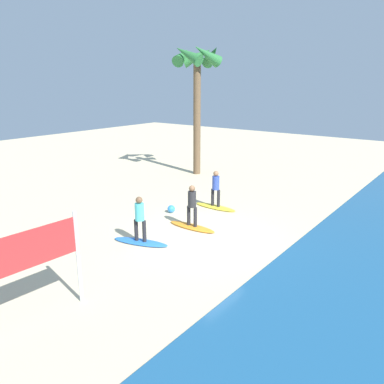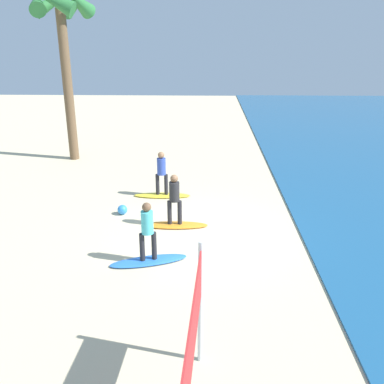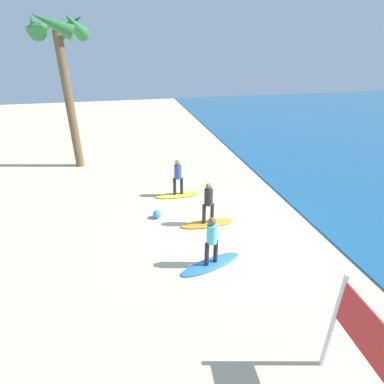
% 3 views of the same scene
% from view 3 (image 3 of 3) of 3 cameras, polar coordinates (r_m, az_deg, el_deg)
% --- Properties ---
extents(ground_plane, '(60.00, 60.00, 0.00)m').
position_cam_3_polar(ground_plane, '(11.44, 8.00, -6.86)').
color(ground_plane, beige).
extents(surfboard_yellow, '(0.57, 2.10, 0.09)m').
position_cam_3_polar(surfboard_yellow, '(13.66, -2.61, -0.53)').
color(surfboard_yellow, yellow).
rests_on(surfboard_yellow, ground).
extents(surfer_yellow, '(0.32, 0.46, 1.64)m').
position_cam_3_polar(surfer_yellow, '(13.24, -2.70, 3.30)').
color(surfer_yellow, '#232328').
rests_on(surfer_yellow, surfboard_yellow).
extents(surfboard_orange, '(0.60, 2.11, 0.09)m').
position_cam_3_polar(surfboard_orange, '(11.56, 3.03, -5.96)').
color(surfboard_orange, orange).
rests_on(surfboard_orange, ground).
extents(surfer_orange, '(0.32, 0.46, 1.64)m').
position_cam_3_polar(surfer_orange, '(11.06, 3.16, -1.62)').
color(surfer_orange, '#232328').
rests_on(surfer_orange, surfboard_orange).
extents(surfboard_blue, '(1.15, 2.17, 0.09)m').
position_cam_3_polar(surfboard_blue, '(9.64, 3.60, -13.50)').
color(surfboard_blue, blue).
rests_on(surfboard_blue, ground).
extents(surfer_blue, '(0.32, 0.45, 1.64)m').
position_cam_3_polar(surfer_blue, '(9.04, 3.78, -8.67)').
color(surfer_blue, '#232328').
rests_on(surfer_blue, surfboard_blue).
extents(palm_tree, '(2.88, 3.03, 7.73)m').
position_cam_3_polar(palm_tree, '(17.18, -23.97, 24.28)').
color(palm_tree, brown).
rests_on(palm_tree, ground).
extents(beach_ball, '(0.34, 0.34, 0.34)m').
position_cam_3_polar(beach_ball, '(11.97, -6.68, -4.21)').
color(beach_ball, '#338CE5').
rests_on(beach_ball, ground).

